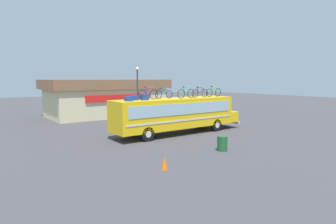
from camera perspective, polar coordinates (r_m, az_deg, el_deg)
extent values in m
plane|color=#423F44|center=(23.72, 1.37, -4.32)|extent=(120.00, 120.00, 0.00)
cube|color=yellow|center=(23.45, 1.38, -0.15)|extent=(10.73, 2.47, 2.33)
cube|color=yellow|center=(27.52, 11.18, -0.75)|extent=(1.10, 2.28, 0.94)
cube|color=#99B7C6|center=(22.43, 3.33, 0.63)|extent=(9.87, 0.04, 0.88)
cube|color=#99B7C6|center=(24.41, -0.41, 1.12)|extent=(9.87, 0.04, 0.88)
cube|color=silver|center=(22.54, 3.32, -1.63)|extent=(10.30, 0.03, 0.12)
cube|color=silver|center=(24.51, -0.41, -0.96)|extent=(10.30, 0.03, 0.12)
cube|color=silver|center=(28.04, 12.00, -1.77)|extent=(0.16, 2.35, 0.24)
cylinder|color=black|center=(25.22, 9.50, -2.55)|extent=(1.05, 0.28, 1.05)
cylinder|color=silver|center=(25.22, 9.50, -2.55)|extent=(0.47, 0.30, 0.47)
cylinder|color=black|center=(26.77, 6.14, -1.97)|extent=(1.05, 0.28, 1.05)
cylinder|color=silver|center=(26.77, 6.14, -1.97)|extent=(0.47, 0.30, 0.47)
cylinder|color=black|center=(20.87, -4.06, -4.37)|extent=(1.05, 0.28, 1.05)
cylinder|color=silver|center=(20.87, -4.06, -4.37)|extent=(0.47, 0.30, 0.47)
cylinder|color=black|center=(22.72, -7.01, -3.50)|extent=(1.05, 0.28, 1.05)
cylinder|color=silver|center=(22.72, -7.01, -3.50)|extent=(0.47, 0.30, 0.47)
cube|color=#193899|center=(20.67, -7.80, 2.58)|extent=(0.45, 0.54, 0.31)
cube|color=#193899|center=(21.47, -6.79, 2.76)|extent=(0.67, 0.45, 0.33)
cube|color=#193899|center=(21.50, -4.63, 2.95)|extent=(0.55, 0.40, 0.45)
torus|color=black|center=(21.76, -5.03, 3.37)|extent=(0.74, 0.04, 0.74)
torus|color=black|center=(22.30, -2.81, 3.47)|extent=(0.74, 0.04, 0.74)
cylinder|color=purple|center=(21.91, -4.36, 4.13)|extent=(0.20, 0.04, 0.53)
cylinder|color=purple|center=(22.07, -3.69, 4.11)|extent=(0.47, 0.04, 0.51)
cylinder|color=purple|center=(22.02, -3.87, 4.78)|extent=(0.61, 0.04, 0.07)
cylinder|color=purple|center=(21.86, -4.60, 3.42)|extent=(0.39, 0.03, 0.05)
cylinder|color=purple|center=(21.81, -4.79, 4.09)|extent=(0.25, 0.03, 0.55)
cylinder|color=purple|center=(22.24, -3.01, 4.11)|extent=(0.21, 0.03, 0.52)
cylinder|color=silver|center=(22.18, -3.21, 4.88)|extent=(0.03, 0.44, 0.03)
ellipsoid|color=black|center=(21.86, -4.55, 4.92)|extent=(0.20, 0.08, 0.06)
torus|color=black|center=(22.91, -1.86, 3.43)|extent=(0.65, 0.04, 0.65)
torus|color=black|center=(23.52, 0.25, 3.52)|extent=(0.65, 0.04, 0.65)
cylinder|color=#197FDB|center=(23.08, -1.22, 4.06)|extent=(0.20, 0.04, 0.46)
cylinder|color=#197FDB|center=(23.26, -0.58, 4.05)|extent=(0.49, 0.04, 0.44)
cylinder|color=#197FDB|center=(23.20, -0.75, 4.59)|extent=(0.63, 0.04, 0.07)
cylinder|color=#197FDB|center=(23.03, -1.45, 3.47)|extent=(0.40, 0.03, 0.05)
cylinder|color=#197FDB|center=(22.97, -1.63, 4.03)|extent=(0.26, 0.03, 0.48)
cylinder|color=#197FDB|center=(23.45, 0.07, 4.04)|extent=(0.22, 0.03, 0.45)
cylinder|color=silver|center=(23.39, -0.12, 4.69)|extent=(0.03, 0.44, 0.03)
ellipsoid|color=black|center=(23.02, -1.39, 4.71)|extent=(0.20, 0.08, 0.06)
torus|color=black|center=(23.31, 2.61, 3.59)|extent=(0.73, 0.04, 0.73)
torus|color=black|center=(23.97, 4.54, 3.65)|extent=(0.73, 0.04, 0.73)
cylinder|color=green|center=(23.49, 3.20, 4.28)|extent=(0.20, 0.04, 0.52)
cylinder|color=green|center=(23.69, 3.78, 4.25)|extent=(0.48, 0.04, 0.50)
cylinder|color=green|center=(23.63, 3.63, 4.87)|extent=(0.62, 0.04, 0.07)
cylinder|color=green|center=(23.43, 2.98, 3.62)|extent=(0.39, 0.03, 0.05)
cylinder|color=green|center=(23.37, 2.83, 4.25)|extent=(0.25, 0.03, 0.54)
cylinder|color=green|center=(23.90, 4.37, 4.24)|extent=(0.22, 0.03, 0.51)
cylinder|color=silver|center=(23.83, 4.21, 4.96)|extent=(0.03, 0.44, 0.03)
ellipsoid|color=black|center=(23.43, 3.05, 5.00)|extent=(0.20, 0.08, 0.06)
torus|color=black|center=(24.47, 5.36, 3.65)|extent=(0.69, 0.04, 0.69)
torus|color=black|center=(25.21, 7.23, 3.71)|extent=(0.69, 0.04, 0.69)
cylinder|color=black|center=(24.68, 5.94, 4.27)|extent=(0.21, 0.04, 0.49)
cylinder|color=black|center=(24.90, 6.51, 4.24)|extent=(0.51, 0.04, 0.47)
cylinder|color=black|center=(24.83, 6.36, 4.79)|extent=(0.66, 0.04, 0.07)
cylinder|color=black|center=(24.61, 5.73, 3.68)|extent=(0.42, 0.03, 0.05)
cylinder|color=black|center=(24.54, 5.58, 4.24)|extent=(0.27, 0.03, 0.51)
cylinder|color=black|center=(25.13, 7.08, 4.23)|extent=(0.23, 0.03, 0.48)
cylinder|color=silver|center=(25.05, 6.92, 4.88)|extent=(0.03, 0.44, 0.03)
ellipsoid|color=black|center=(24.61, 5.80, 4.91)|extent=(0.20, 0.08, 0.06)
torus|color=black|center=(25.58, 8.15, 3.78)|extent=(0.72, 0.04, 0.72)
torus|color=black|center=(26.34, 9.83, 3.82)|extent=(0.72, 0.04, 0.72)
cylinder|color=green|center=(25.79, 8.68, 4.40)|extent=(0.21, 0.04, 0.52)
cylinder|color=green|center=(26.02, 9.18, 4.37)|extent=(0.50, 0.04, 0.50)
cylinder|color=green|center=(25.95, 9.06, 4.93)|extent=(0.65, 0.04, 0.07)
cylinder|color=green|center=(25.72, 8.48, 3.81)|extent=(0.41, 0.03, 0.05)
cylinder|color=green|center=(25.65, 8.35, 4.37)|extent=(0.26, 0.03, 0.54)
cylinder|color=green|center=(26.26, 9.69, 4.36)|extent=(0.22, 0.03, 0.50)
cylinder|color=silver|center=(26.18, 9.56, 5.00)|extent=(0.03, 0.44, 0.03)
ellipsoid|color=black|center=(25.72, 8.55, 5.05)|extent=(0.20, 0.08, 0.06)
cube|color=beige|center=(36.25, -12.03, 1.91)|extent=(13.24, 6.96, 3.29)
cube|color=brown|center=(36.14, -12.11, 5.38)|extent=(14.30, 7.52, 1.10)
cube|color=red|center=(32.97, -9.50, 2.79)|extent=(7.94, 0.16, 0.70)
cylinder|color=#1E592D|center=(18.42, 10.66, -6.11)|extent=(0.63, 0.63, 0.93)
cone|color=orange|center=(14.52, -0.71, -9.96)|extent=(0.35, 0.35, 0.68)
cylinder|color=#38383D|center=(27.22, -6.02, 2.67)|extent=(0.14, 0.14, 5.31)
sphere|color=#F2EDCC|center=(27.17, -6.09, 8.47)|extent=(0.33, 0.33, 0.33)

